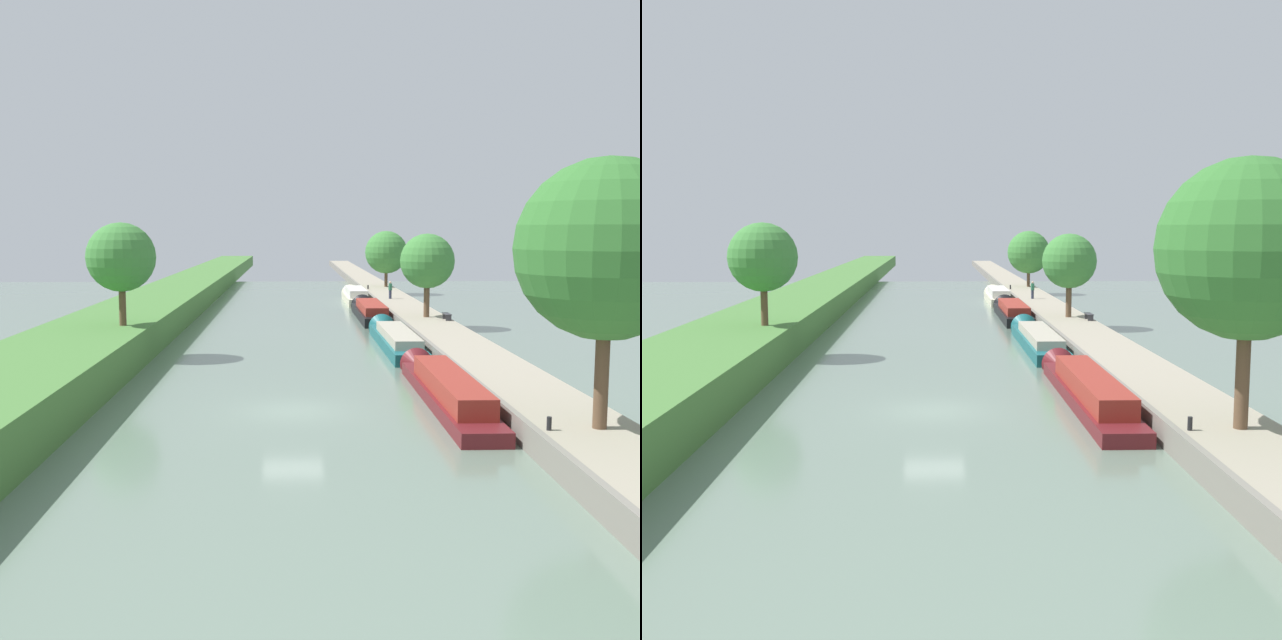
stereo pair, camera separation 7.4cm
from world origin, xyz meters
TOP-DOWN VIEW (x-y plane):
  - ground_plane at (0.00, 0.00)m, footprint 160.00×160.00m
  - left_grassy_bank at (-11.29, 0.00)m, footprint 6.44×260.00m
  - right_towpath at (9.86, 0.00)m, footprint 3.60×260.00m
  - stone_quay at (7.94, 0.00)m, footprint 0.25×260.00m
  - narrowboat_maroon at (6.63, 1.71)m, footprint 1.86×15.29m
  - narrowboat_teal at (6.57, 17.58)m, footprint 2.01×15.02m
  - narrowboat_black at (6.57, 33.76)m, footprint 2.19×14.21m
  - narrowboat_cream at (6.48, 47.92)m, footprint 2.12×12.34m
  - tree_rightbank_near at (10.12, -6.70)m, footprint 5.93×5.93m
  - tree_rightbank_midnear at (10.05, 25.92)m, footprint 4.07×4.07m
  - tree_rightbank_midfar at (10.77, 56.74)m, footprint 4.84×4.84m
  - tree_leftbank_downstream at (-9.70, 13.06)m, footprint 3.94×3.94m
  - person_walking at (9.29, 41.31)m, footprint 0.34×0.34m
  - mooring_bollard_near at (8.36, -6.90)m, footprint 0.16×0.16m
  - mooring_bollard_far at (8.36, 53.26)m, footprint 0.16×0.16m
  - park_bench at (11.21, 24.00)m, footprint 0.44×1.50m

SIDE VIEW (x-z plane):
  - ground_plane at x=0.00m, z-range 0.00..0.00m
  - right_towpath at x=9.86m, z-range 0.00..0.93m
  - stone_quay at x=7.94m, z-range 0.00..0.98m
  - narrowboat_teal at x=6.57m, z-range -0.44..1.47m
  - narrowboat_maroon at x=6.63m, z-range -0.43..1.57m
  - narrowboat_black at x=6.57m, z-range -0.47..1.62m
  - narrowboat_cream at x=6.48m, z-range -0.45..1.70m
  - left_grassy_bank at x=-11.29m, z-range 0.00..1.98m
  - mooring_bollard_near at x=8.36m, z-range 0.93..1.38m
  - mooring_bollard_far at x=8.36m, z-range 0.93..1.38m
  - park_bench at x=11.21m, z-range 1.04..1.51m
  - person_walking at x=9.29m, z-range 0.97..2.63m
  - tree_rightbank_midfar at x=10.77m, z-range 1.68..8.03m
  - tree_rightbank_midnear at x=10.05m, z-range 1.98..8.21m
  - tree_leftbank_downstream at x=-9.70m, z-range 2.93..8.81m
  - tree_rightbank_near at x=10.12m, z-range 2.38..11.24m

